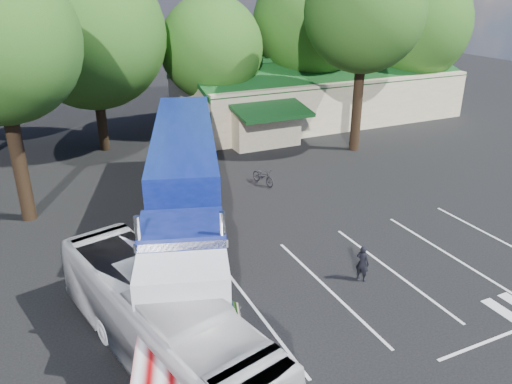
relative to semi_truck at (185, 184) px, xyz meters
name	(u,v)px	position (x,y,z in m)	size (l,w,h in m)	color
ground	(263,227)	(3.69, -0.67, -2.72)	(120.00, 120.00, 0.00)	black
event_hall	(315,93)	(17.43, 17.14, -0.51)	(24.20, 14.12, 5.55)	beige
tree_row_c	(91,35)	(-1.31, 15.53, 5.32)	(10.00, 10.00, 13.05)	black
tree_row_d	(211,48)	(7.69, 16.83, 3.87)	(8.00, 8.00, 10.60)	black
tree_row_e	(309,24)	(16.69, 17.33, 5.37)	(9.60, 9.60, 12.90)	black
tree_row_f	(412,24)	(26.69, 16.13, 5.07)	(10.40, 10.40, 13.00)	black
tree_near_right	(365,12)	(15.19, 7.83, 6.75)	(8.00, 8.00, 13.50)	black
semi_truck	(185,184)	(0.00, 0.00, 0.00)	(9.66, 22.67, 4.80)	black
woman	(362,263)	(5.29, -6.67, -1.93)	(0.57, 0.37, 1.57)	black
bicycle	(263,176)	(6.22, 4.52, -2.20)	(0.68, 1.96, 1.03)	black
tour_bus	(162,324)	(-3.31, -7.96, -1.23)	(2.49, 10.66, 2.97)	silver
silver_sedan	(320,121)	(15.69, 13.33, -1.95)	(1.63, 4.67, 1.54)	#999BA0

